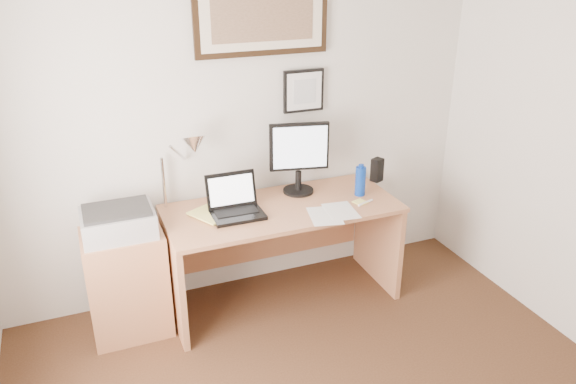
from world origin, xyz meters
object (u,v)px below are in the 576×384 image
water_bottle (360,181)px  desk (278,232)px  side_cabinet (127,283)px  printer (118,222)px  book (199,220)px  lcd_monitor (299,155)px  laptop (235,206)px

water_bottle → desk: 0.69m
side_cabinet → printer: 0.45m
book → desk: bearing=9.1°
lcd_monitor → book: bearing=-166.3°
side_cabinet → book: bearing=-6.6°
book → water_bottle: bearing=-0.7°
side_cabinet → water_bottle: size_ratio=3.44×
desk → printer: bearing=-177.5°
water_bottle → printer: water_bottle is taller
laptop → printer: bearing=178.1°
desk → laptop: bearing=-167.6°
book → lcd_monitor: size_ratio=0.51×
book → side_cabinet: bearing=173.4°
water_bottle → laptop: (-0.92, 0.03, -0.05)m
book → laptop: laptop is taller
desk → printer: (-1.08, -0.05, 0.30)m
laptop → printer: (-0.75, 0.02, 0.01)m
water_bottle → printer: bearing=178.0°
water_bottle → lcd_monitor: size_ratio=0.41×
side_cabinet → desk: bearing=1.9°
desk → printer: printer is taller
water_bottle → printer: (-1.67, 0.06, -0.04)m
water_bottle → printer: size_ratio=0.48×
side_cabinet → water_bottle: bearing=-2.4°
laptop → water_bottle: bearing=-2.1°
side_cabinet → book: (0.49, -0.06, 0.40)m
side_cabinet → book: 0.63m
book → lcd_monitor: lcd_monitor is taller
side_cabinet → printer: printer is taller
book → lcd_monitor: (0.78, 0.19, 0.28)m
desk → lcd_monitor: (0.20, 0.10, 0.53)m
side_cabinet → laptop: 0.86m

